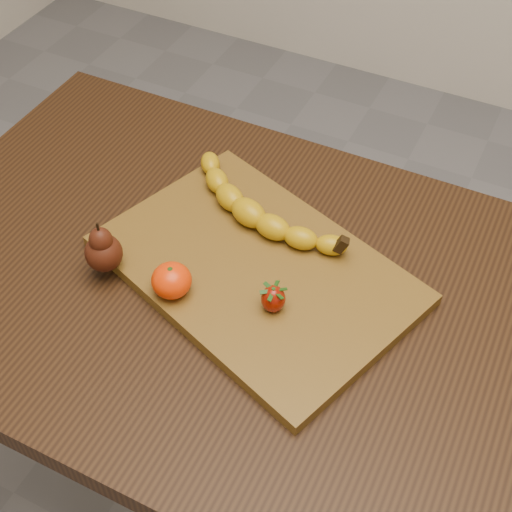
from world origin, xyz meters
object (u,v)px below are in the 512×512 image
at_px(pear, 102,246).
at_px(mandarin, 172,280).
at_px(table, 217,312).
at_px(cutting_board, 256,270).

distance_m(pear, mandarin, 0.11).
distance_m(table, mandarin, 0.16).
bearing_deg(mandarin, pear, -179.77).
bearing_deg(pear, cutting_board, 26.44).
bearing_deg(table, pear, -151.87).
bearing_deg(cutting_board, mandarin, -110.93).
relative_size(table, pear, 11.69).
height_order(pear, mandarin, pear).
bearing_deg(pear, mandarin, 0.23).
xyz_separation_m(cutting_board, mandarin, (-0.08, -0.10, 0.03)).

